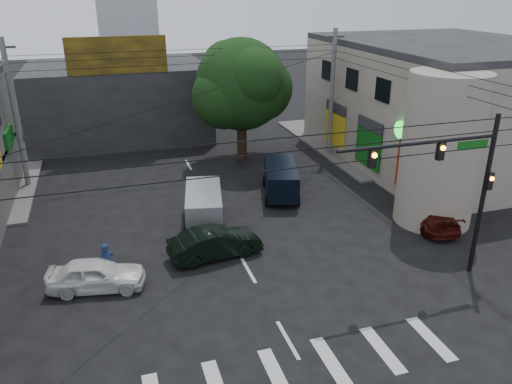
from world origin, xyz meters
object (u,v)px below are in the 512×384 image
utility_pole_far_right (332,95)px  maroon_sedan (429,214)px  white_compact (96,275)px  traffic_officer (108,263)px  street_tree (241,85)px  traffic_gantry (454,174)px  navy_van (281,180)px  silver_minivan (204,207)px  utility_pole_far_left (16,116)px  dark_sedan (215,243)px

utility_pole_far_right → maroon_sedan: bearing=-90.0°
white_compact → traffic_officer: bearing=-35.2°
street_tree → traffic_gantry: size_ratio=1.21×
white_compact → navy_van: (10.88, 7.29, 0.27)m
traffic_gantry → maroon_sedan: size_ratio=1.49×
silver_minivan → traffic_officer: silver_minivan is taller
white_compact → utility_pole_far_left: bearing=27.3°
utility_pole_far_right → dark_sedan: utility_pole_far_right is taller
street_tree → traffic_officer: street_tree is taller
street_tree → traffic_gantry: bearing=-78.0°
street_tree → navy_van: street_tree is taller
utility_pole_far_left → utility_pole_far_right: bearing=0.0°
utility_pole_far_left → navy_van: size_ratio=1.81×
traffic_gantry → traffic_officer: traffic_gantry is taller
white_compact → silver_minivan: 7.40m
utility_pole_far_right → maroon_sedan: utility_pole_far_right is taller
utility_pole_far_left → white_compact: (4.00, -13.48, -3.92)m
silver_minivan → navy_van: 5.82m
dark_sedan → white_compact: 5.50m
utility_pole_far_right → maroon_sedan: size_ratio=1.90×
street_tree → utility_pole_far_right: utility_pole_far_right is taller
traffic_gantry → navy_van: traffic_gantry is taller
traffic_officer → navy_van: bearing=23.8°
street_tree → silver_minivan: street_tree is taller
white_compact → traffic_officer: 0.72m
utility_pole_far_right → white_compact: utility_pole_far_right is taller
traffic_gantry → white_compact: bearing=166.2°
navy_van → traffic_officer: 12.42m
silver_minivan → traffic_gantry: bearing=-122.4°
utility_pole_far_right → navy_van: utility_pole_far_right is taller
utility_pole_far_right → traffic_officer: bearing=-141.8°
navy_van → traffic_officer: bearing=139.1°
street_tree → utility_pole_far_right: (6.50, -1.00, -0.87)m
dark_sedan → silver_minivan: size_ratio=0.96×
white_compact → utility_pole_far_right: bearing=-40.8°
utility_pole_far_right → white_compact: bearing=-141.6°
navy_van → maroon_sedan: bearing=-119.8°
utility_pole_far_left → utility_pole_far_right: (21.00, 0.00, 0.00)m
street_tree → silver_minivan: bearing=-116.7°
dark_sedan → traffic_officer: bearing=90.5°
dark_sedan → silver_minivan: (0.25, 3.66, 0.23)m
dark_sedan → silver_minivan: silver_minivan is taller
maroon_sedan → traffic_officer: (-16.50, -0.56, 0.22)m
utility_pole_far_right → utility_pole_far_left: bearing=180.0°
street_tree → navy_van: 8.50m
navy_van → street_tree: bearing=18.9°
traffic_gantry → silver_minivan: bearing=136.3°
traffic_officer → dark_sedan: bearing=-1.7°
traffic_gantry → dark_sedan: 10.90m
navy_van → dark_sedan: bearing=154.0°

